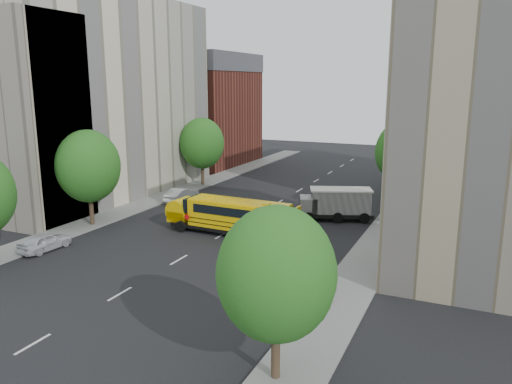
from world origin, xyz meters
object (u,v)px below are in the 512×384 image
Objects in this scene: safari_truck at (335,203)px; street_tree_1 at (88,166)px; parked_car_1 at (181,195)px; street_tree_4 at (403,152)px; street_tree_5 at (418,142)px; parked_car_0 at (45,242)px; street_tree_3 at (276,274)px; school_bus at (230,215)px; street_tree_2 at (202,143)px; parked_car_5 at (399,177)px; parked_car_3 at (296,290)px.

street_tree_1 is at bearing -171.47° from safari_truck.
safari_truck is 1.58× the size of parked_car_1.
street_tree_5 is at bearing 90.00° from street_tree_4.
parked_car_1 is at bearing -89.29° from parked_car_0.
street_tree_3 is 1.66× the size of parked_car_1.
school_bus is (-10.51, -27.46, -3.14)m from street_tree_5.
parked_car_1 is (-19.80, -7.93, -4.37)m from street_tree_4.
street_tree_4 is at bearing 58.17° from school_bus.
street_tree_4 is (22.00, 0.00, 0.25)m from street_tree_2.
parked_car_5 is (8.88, 25.42, -0.78)m from school_bus.
street_tree_3 is at bearing -86.02° from parked_car_5.
street_tree_3 is 31.39m from parked_car_1.
street_tree_4 reaches higher than parked_car_3.
parked_car_0 is (-20.60, 7.76, -3.81)m from street_tree_3.
street_tree_1 reaches higher than parked_car_3.
street_tree_5 is at bearing 57.43° from safari_truck.
parked_car_5 is (20.37, 9.95, -4.04)m from street_tree_2.
street_tree_4 reaches higher than parked_car_0.
street_tree_5 reaches higher than street_tree_3.
street_tree_2 is 38.83m from street_tree_3.
street_tree_5 is (22.00, 30.00, -0.25)m from street_tree_1.
street_tree_1 is at bearing -140.71° from street_tree_4.
school_bus is at bearing -110.94° from street_tree_5.
street_tree_4 is at bearing 41.67° from safari_truck.
school_bus is 9.71m from safari_truck.
parked_car_5 is (-1.63, -2.05, -3.92)m from street_tree_5.
street_tree_3 is (22.00, -32.00, -0.37)m from street_tree_2.
street_tree_3 is 44.00m from street_tree_5.
parked_car_5 is (20.37, 27.95, -4.16)m from street_tree_1.
street_tree_5 is at bearing 53.75° from street_tree_1.
street_tree_3 is 0.88× the size of street_tree_4.
parked_car_5 is at bearing 92.22° from street_tree_3.
street_tree_1 is at bearing -124.33° from parked_car_5.
safari_truck is 15.60m from parked_car_1.
street_tree_4 is 9.80m from safari_truck.
street_tree_4 is 10.96m from parked_car_5.
street_tree_2 is 22.00m from street_tree_4.
school_bus is at bearing 122.44° from street_tree_3.
safari_truck is (6.29, 7.40, -0.12)m from school_bus.
street_tree_4 is at bearing 0.00° from street_tree_2.
street_tree_3 is at bearing -74.95° from parked_car_3.
street_tree_5 is at bearing 28.61° from street_tree_2.
street_tree_5 reaches higher than safari_truck.
street_tree_3 reaches higher than school_bus.
parked_car_0 is 18.96m from parked_car_3.
street_tree_5 is at bearing -134.01° from parked_car_1.
street_tree_5 is 28.37m from parked_car_1.
safari_truck is at bearing -179.68° from parked_car_1.
street_tree_2 is 9.20m from parked_car_1.
parked_car_0 is (-10.09, -8.78, -0.92)m from school_bus.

